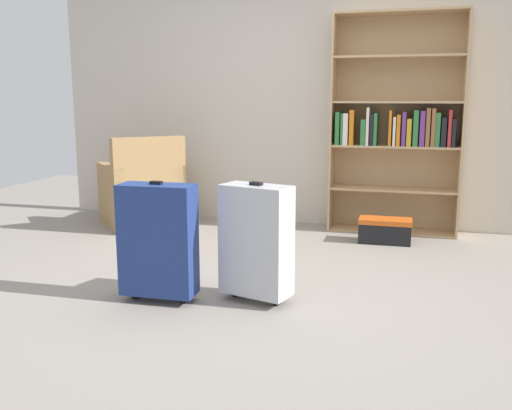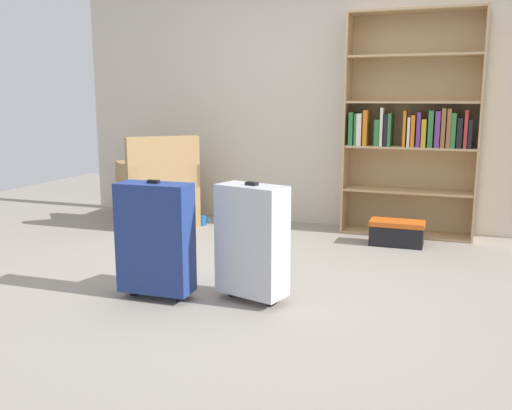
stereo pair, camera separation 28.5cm
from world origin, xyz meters
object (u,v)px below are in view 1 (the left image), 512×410
Objects in this scene: armchair at (142,194)px; storage_box at (385,230)px; mug at (189,222)px; suitcase_navy_blue at (158,240)px; bookshelf at (396,126)px; suitcase_silver at (256,240)px.

storage_box is (2.38, -0.06, -0.20)m from armchair.
mug is 0.16× the size of suitcase_navy_blue.
mug is at bearing 176.07° from storage_box.
bookshelf is 2.04× the size of armchair.
armchair reaches higher than suitcase_navy_blue.
bookshelf is at bearing 70.69° from suitcase_silver.
bookshelf is 1.00m from storage_box.
mug is at bearing 107.14° from suitcase_navy_blue.
armchair reaches higher than suitcase_silver.
armchair is at bearing 119.21° from suitcase_navy_blue.
suitcase_silver reaches higher than mug.
suitcase_navy_blue reaches higher than suitcase_silver.
suitcase_navy_blue is (-0.59, -0.16, 0.00)m from suitcase_silver.
suitcase_silver is 0.61m from suitcase_navy_blue.
suitcase_silver is (-0.76, -2.17, -0.61)m from bookshelf.
suitcase_navy_blue is at bearing -124.90° from storage_box.
suitcase_silver is at bearing -112.74° from storage_box.
mug is 1.92m from storage_box.
armchair is 2.16× the size of storage_box.
suitcase_navy_blue is at bearing -60.79° from armchair.
storage_box is 0.60× the size of suitcase_navy_blue.
storage_box is at bearing -1.42° from armchair.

